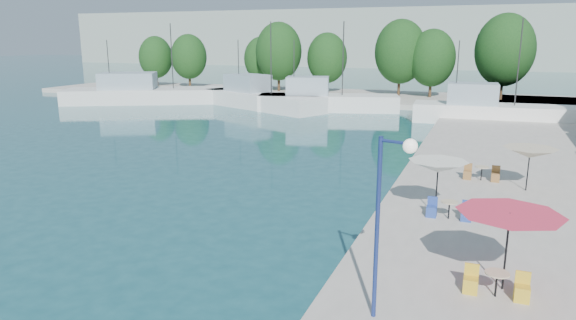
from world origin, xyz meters
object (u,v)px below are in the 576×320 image
at_px(trawler_02, 259,99).
at_px(umbrella_white, 438,167).
at_px(trawler_01, 151,94).
at_px(umbrella_cream, 530,153).
at_px(street_lamp, 390,196).
at_px(trawler_03, 325,101).
at_px(umbrella_pink, 509,221).
at_px(trawler_04, 492,112).

distance_m(trawler_02, umbrella_white, 40.49).
xyz_separation_m(trawler_01, umbrella_cream, (42.08, -27.25, 1.45)).
bearing_deg(umbrella_cream, street_lamp, -106.16).
distance_m(trawler_01, trawler_03, 22.75).
relative_size(umbrella_pink, street_lamp, 0.62).
distance_m(trawler_03, umbrella_white, 37.06).
distance_m(trawler_04, umbrella_pink, 37.23).
bearing_deg(trawler_03, trawler_02, 168.86).
xyz_separation_m(umbrella_pink, umbrella_cream, (1.25, 11.60, -0.26)).
distance_m(trawler_02, trawler_04, 25.56).
height_order(trawler_02, street_lamp, trawler_02).
relative_size(umbrella_pink, umbrella_cream, 1.20).
bearing_deg(umbrella_pink, trawler_01, 136.42).
relative_size(trawler_01, trawler_02, 1.30).
relative_size(trawler_01, street_lamp, 4.46).
bearing_deg(street_lamp, umbrella_cream, 90.93).
distance_m(trawler_04, umbrella_cream, 25.69).
bearing_deg(umbrella_cream, trawler_02, 134.56).
distance_m(umbrella_pink, street_lamp, 4.47).
height_order(trawler_03, umbrella_white, trawler_03).
relative_size(trawler_02, umbrella_pink, 5.58).
height_order(trawler_02, trawler_03, same).
xyz_separation_m(trawler_02, street_lamp, (22.94, -42.25, 3.02)).
bearing_deg(trawler_02, trawler_01, -153.23).
height_order(trawler_03, trawler_04, same).
xyz_separation_m(trawler_02, umbrella_cream, (27.18, -27.61, 1.45)).
relative_size(trawler_01, trawler_03, 1.40).
bearing_deg(street_lamp, trawler_02, 135.59).
distance_m(trawler_02, umbrella_pink, 47.04).
bearing_deg(street_lamp, umbrella_pink, 62.56).
bearing_deg(trawler_04, street_lamp, -97.27).
relative_size(trawler_04, umbrella_white, 6.25).
relative_size(trawler_02, umbrella_cream, 6.68).
bearing_deg(umbrella_pink, umbrella_cream, 83.86).
xyz_separation_m(trawler_04, umbrella_cream, (1.70, -25.59, 1.45)).
distance_m(umbrella_white, umbrella_cream, 6.67).
distance_m(umbrella_pink, umbrella_cream, 11.67).
height_order(umbrella_pink, umbrella_white, umbrella_pink).
bearing_deg(trawler_02, trawler_03, 29.61).
xyz_separation_m(trawler_01, umbrella_pink, (40.83, -38.85, 1.71)).
bearing_deg(trawler_03, umbrella_pink, -80.91).
xyz_separation_m(trawler_03, street_lamp, (15.10, -42.83, 3.02)).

